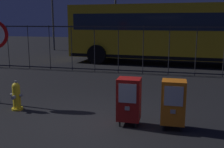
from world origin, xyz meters
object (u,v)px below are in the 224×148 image
at_px(newspaper_box_secondary, 173,102).
at_px(bus_near, 173,31).
at_px(fire_hydrant, 16,96).
at_px(newspaper_box_primary, 129,99).
at_px(street_light_near_left, 52,0).

distance_m(newspaper_box_secondary, bus_near, 8.85).
bearing_deg(bus_near, newspaper_box_secondary, -86.01).
distance_m(fire_hydrant, newspaper_box_secondary, 3.82).
relative_size(fire_hydrant, newspaper_box_secondary, 0.73).
bearing_deg(fire_hydrant, bus_near, 66.36).
xyz_separation_m(fire_hydrant, newspaper_box_secondary, (3.80, -0.35, 0.22)).
distance_m(newspaper_box_primary, bus_near, 8.90).
height_order(newspaper_box_primary, newspaper_box_secondary, same).
distance_m(newspaper_box_primary, street_light_near_left, 16.05).
bearing_deg(street_light_near_left, fire_hydrant, -68.72).
height_order(newspaper_box_secondary, bus_near, bus_near).
bearing_deg(street_light_near_left, bus_near, -28.36).
bearing_deg(fire_hydrant, newspaper_box_primary, -7.10).
relative_size(newspaper_box_secondary, street_light_near_left, 0.16).
bearing_deg(fire_hydrant, newspaper_box_secondary, -5.32).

